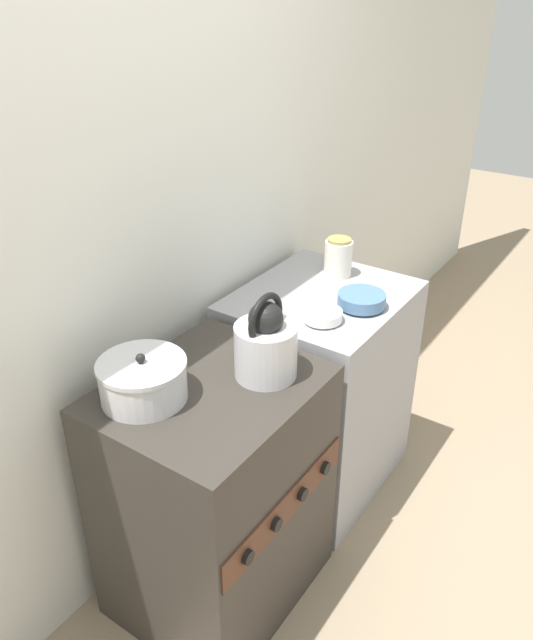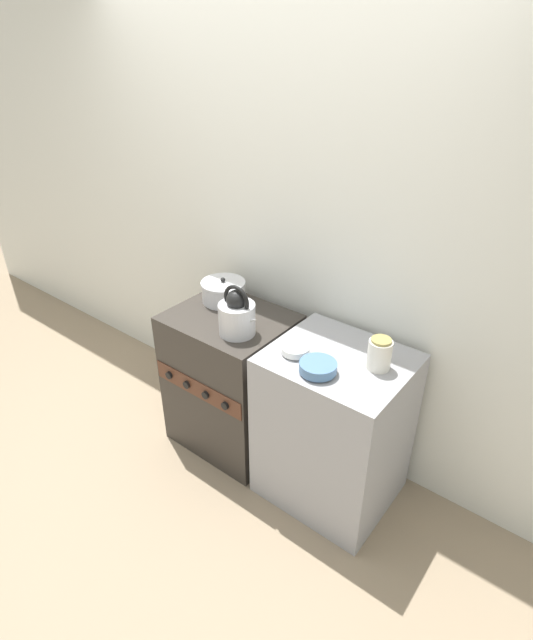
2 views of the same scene
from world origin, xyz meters
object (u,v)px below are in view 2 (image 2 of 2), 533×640
(cooking_pot, at_px, (223,291))
(small_ceramic_bowl, at_px, (295,350))
(enamel_bowl, at_px, (318,367))
(storage_jar, at_px, (380,354))
(stove, at_px, (232,380))
(kettle, at_px, (237,315))

(cooking_pot, distance_m, small_ceramic_bowl, 0.69)
(enamel_bowl, relative_size, small_ceramic_bowl, 1.27)
(storage_jar, bearing_deg, stove, -176.50)
(storage_jar, bearing_deg, enamel_bowl, -133.71)
(kettle, height_order, cooking_pot, kettle)
(stove, distance_m, cooking_pot, 0.53)
(kettle, xyz_separation_m, small_ceramic_bowl, (0.36, 0.01, -0.07))
(stove, relative_size, enamel_bowl, 5.02)
(stove, xyz_separation_m, small_ceramic_bowl, (0.51, -0.09, 0.48))
(small_ceramic_bowl, height_order, storage_jar, storage_jar)
(kettle, relative_size, cooking_pot, 1.07)
(stove, distance_m, kettle, 0.57)
(kettle, bearing_deg, stove, 146.84)
(kettle, relative_size, small_ceramic_bowl, 2.02)
(kettle, bearing_deg, small_ceramic_bowl, 1.47)
(kettle, height_order, storage_jar, kettle)
(enamel_bowl, bearing_deg, storage_jar, 46.29)
(storage_jar, bearing_deg, small_ceramic_bowl, -158.75)
(stove, xyz_separation_m, cooking_pot, (-0.15, 0.12, 0.50))
(stove, bearing_deg, kettle, -33.16)
(enamel_bowl, bearing_deg, kettle, 174.23)
(small_ceramic_bowl, distance_m, storage_jar, 0.40)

